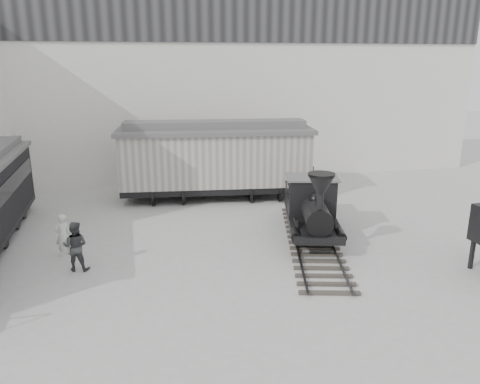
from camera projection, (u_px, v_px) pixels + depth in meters
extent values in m
plane|color=#9E9E9B|center=(280.00, 283.00, 15.39)|extent=(90.00, 90.00, 0.00)
cube|color=silver|center=(209.00, 87.00, 27.98)|extent=(34.00, 2.40, 11.00)
cube|color=#232326|center=(211.00, 14.00, 25.71)|extent=(34.00, 0.12, 3.00)
cube|color=#332D2A|center=(313.00, 242.00, 18.63)|extent=(3.99, 9.09, 0.15)
cube|color=#2D2D30|center=(295.00, 241.00, 18.63)|extent=(2.19, 8.65, 0.06)
cube|color=#2D2D30|center=(330.00, 241.00, 18.60)|extent=(2.19, 8.65, 0.06)
cylinder|color=black|center=(295.00, 232.00, 18.02)|extent=(0.37, 1.06, 1.06)
cylinder|color=black|center=(335.00, 232.00, 17.98)|extent=(0.37, 1.06, 1.06)
cylinder|color=black|center=(293.00, 221.00, 19.22)|extent=(0.37, 1.06, 1.06)
cylinder|color=black|center=(329.00, 221.00, 19.19)|extent=(0.37, 1.06, 1.06)
cube|color=black|center=(313.00, 223.00, 18.57)|extent=(2.70, 3.84, 0.27)
cylinder|color=black|center=(316.00, 214.00, 17.75)|extent=(1.47, 2.39, 0.97)
cylinder|color=black|center=(320.00, 202.00, 16.71)|extent=(0.30, 0.30, 0.58)
cone|color=black|center=(321.00, 185.00, 16.54)|extent=(1.12, 1.12, 0.68)
sphere|color=black|center=(315.00, 200.00, 18.00)|extent=(0.50, 0.50, 0.50)
cube|color=black|center=(311.00, 196.00, 19.17)|extent=(2.14, 1.72, 1.50)
cube|color=#5A5959|center=(312.00, 177.00, 18.95)|extent=(2.37, 1.95, 0.08)
cube|color=black|center=(306.00, 197.00, 20.98)|extent=(2.15, 2.29, 0.87)
cylinder|color=black|center=(169.00, 191.00, 24.51)|extent=(2.22, 1.08, 0.86)
cylinder|color=black|center=(262.00, 188.00, 25.03)|extent=(2.22, 1.08, 0.86)
cube|color=black|center=(216.00, 186.00, 24.71)|extent=(9.88, 3.70, 0.32)
cube|color=gray|center=(216.00, 158.00, 24.30)|extent=(9.89, 3.80, 2.68)
cube|color=#5A5959|center=(215.00, 130.00, 23.90)|extent=(10.24, 4.16, 0.21)
cube|color=#5A5959|center=(215.00, 124.00, 23.82)|extent=(9.30, 2.26, 0.39)
cube|color=black|center=(4.00, 193.00, 17.31)|extent=(0.24, 10.20, 0.68)
imported|color=silver|center=(63.00, 235.00, 17.33)|extent=(0.71, 0.64, 1.62)
imported|color=#343537|center=(75.00, 246.00, 16.10)|extent=(0.98, 0.84, 1.77)
cube|color=black|center=(472.00, 254.00, 16.30)|extent=(0.13, 0.13, 1.08)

